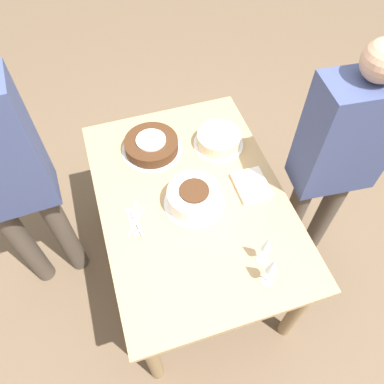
{
  "coord_description": "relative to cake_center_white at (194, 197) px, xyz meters",
  "views": [
    {
      "loc": [
        1.02,
        -0.32,
        2.3
      ],
      "look_at": [
        0.0,
        0.0,
        0.8
      ],
      "focal_mm": 35.0,
      "sensor_mm": 36.0,
      "label": 1
    }
  ],
  "objects": [
    {
      "name": "wine_glass_far",
      "position": [
        0.38,
        0.2,
        0.09
      ],
      "size": [
        0.06,
        0.06,
        0.2
      ],
      "color": "silver",
      "rests_on": "dining_table"
    },
    {
      "name": "dining_table",
      "position": [
        -0.03,
        0.0,
        -0.17
      ],
      "size": [
        1.32,
        0.92,
        0.75
      ],
      "color": "tan",
      "rests_on": "ground_plane"
    },
    {
      "name": "fork_pile",
      "position": [
        0.02,
        -0.3,
        -0.04
      ],
      "size": [
        0.21,
        0.12,
        0.02
      ],
      "color": "silver",
      "rests_on": "dining_table"
    },
    {
      "name": "person_cutting",
      "position": [
        -0.25,
        -0.82,
        0.2
      ],
      "size": [
        0.24,
        0.41,
        1.65
      ],
      "rotation": [
        0.0,
        0.0,
        1.63
      ],
      "color": "#4C4238",
      "rests_on": "ground_plane"
    },
    {
      "name": "person_watching",
      "position": [
        0.05,
        0.72,
        0.12
      ],
      "size": [
        0.26,
        0.42,
        1.54
      ],
      "rotation": [
        0.0,
        0.0,
        -1.66
      ],
      "color": "#4C4238",
      "rests_on": "ground_plane"
    },
    {
      "name": "cake_back_decorated",
      "position": [
        -0.34,
        0.25,
        -0.01
      ],
      "size": [
        0.28,
        0.28,
        0.08
      ],
      "color": "white",
      "rests_on": "dining_table"
    },
    {
      "name": "ground_plane",
      "position": [
        -0.03,
        0.0,
        -0.8
      ],
      "size": [
        12.0,
        12.0,
        0.0
      ],
      "primitive_type": "plane",
      "color": "brown"
    },
    {
      "name": "cake_center_white",
      "position": [
        0.0,
        0.0,
        0.0
      ],
      "size": [
        0.3,
        0.3,
        0.11
      ],
      "color": "white",
      "rests_on": "dining_table"
    },
    {
      "name": "napkin_stack",
      "position": [
        -0.01,
        0.31,
        -0.04
      ],
      "size": [
        0.2,
        0.16,
        0.03
      ],
      "color": "silver",
      "rests_on": "dining_table"
    },
    {
      "name": "wine_glass_near",
      "position": [
        0.48,
        0.18,
        0.1
      ],
      "size": [
        0.06,
        0.06,
        0.21
      ],
      "color": "silver",
      "rests_on": "dining_table"
    },
    {
      "name": "cake_front_chocolate",
      "position": [
        -0.41,
        -0.11,
        -0.01
      ],
      "size": [
        0.33,
        0.33,
        0.08
      ],
      "color": "white",
      "rests_on": "dining_table"
    }
  ]
}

